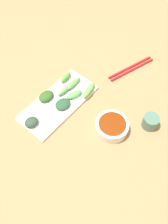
# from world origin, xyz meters

# --- Properties ---
(tabletop) EXTENTS (2.10, 2.10, 0.02)m
(tabletop) POSITION_xyz_m (0.00, 0.00, 0.01)
(tabletop) COLOR #A37A4F
(tabletop) RESTS_ON ground
(sauce_bowl) EXTENTS (0.12, 0.12, 0.04)m
(sauce_bowl) POSITION_xyz_m (-0.13, -0.03, 0.04)
(sauce_bowl) COLOR silver
(sauce_bowl) RESTS_ON tabletop
(serving_plate) EXTENTS (0.15, 0.33, 0.01)m
(serving_plate) POSITION_xyz_m (0.10, 0.01, 0.03)
(serving_plate) COLOR white
(serving_plate) RESTS_ON tabletop
(broccoli_leafy_0) EXTENTS (0.05, 0.06, 0.03)m
(broccoli_leafy_0) POSITION_xyz_m (0.11, 0.15, 0.05)
(broccoli_leafy_0) COLOR #2E4732
(broccoli_leafy_0) RESTS_ON serving_plate
(broccoli_stalk_1) EXTENTS (0.02, 0.08, 0.02)m
(broccoli_stalk_1) POSITION_xyz_m (0.12, -0.05, 0.04)
(broccoli_stalk_1) COLOR #68A058
(broccoli_stalk_1) RESTS_ON serving_plate
(broccoli_leafy_2) EXTENTS (0.06, 0.07, 0.02)m
(broccoli_leafy_2) POSITION_xyz_m (0.08, 0.01, 0.04)
(broccoli_leafy_2) COLOR #275032
(broccoli_leafy_2) RESTS_ON serving_plate
(broccoli_stalk_3) EXTENTS (0.04, 0.09, 0.02)m
(broccoli_stalk_3) POSITION_xyz_m (0.04, -0.11, 0.04)
(broccoli_stalk_3) COLOR #68B44D
(broccoli_stalk_3) RESTS_ON serving_plate
(broccoli_leafy_4) EXTENTS (0.05, 0.07, 0.02)m
(broccoli_leafy_4) POSITION_xyz_m (0.15, 0.03, 0.04)
(broccoli_leafy_4) COLOR #305921
(broccoli_leafy_4) RESTS_ON serving_plate
(broccoli_stalk_5) EXTENTS (0.03, 0.06, 0.03)m
(broccoli_stalk_5) POSITION_xyz_m (0.16, -0.10, 0.05)
(broccoli_stalk_5) COLOR #5FA740
(broccoli_stalk_5) RESTS_ON serving_plate
(broccoli_stalk_6) EXTENTS (0.03, 0.09, 0.02)m
(broccoli_stalk_6) POSITION_xyz_m (0.11, -0.09, 0.04)
(broccoli_stalk_6) COLOR #69A452
(broccoli_stalk_6) RESTS_ON serving_plate
(broccoli_stalk_7) EXTENTS (0.05, 0.08, 0.02)m
(broccoli_stalk_7) POSITION_xyz_m (0.07, -0.05, 0.04)
(broccoli_stalk_7) COLOR #65BC5A
(broccoli_stalk_7) RESTS_ON serving_plate
(chopsticks) EXTENTS (0.09, 0.23, 0.01)m
(chopsticks) POSITION_xyz_m (-0.02, -0.33, 0.02)
(chopsticks) COLOR red
(chopsticks) RESTS_ON tabletop
(tea_cup) EXTENTS (0.06, 0.06, 0.05)m
(tea_cup) POSITION_xyz_m (-0.23, -0.14, 0.05)
(tea_cup) COLOR #4D7462
(tea_cup) RESTS_ON tabletop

